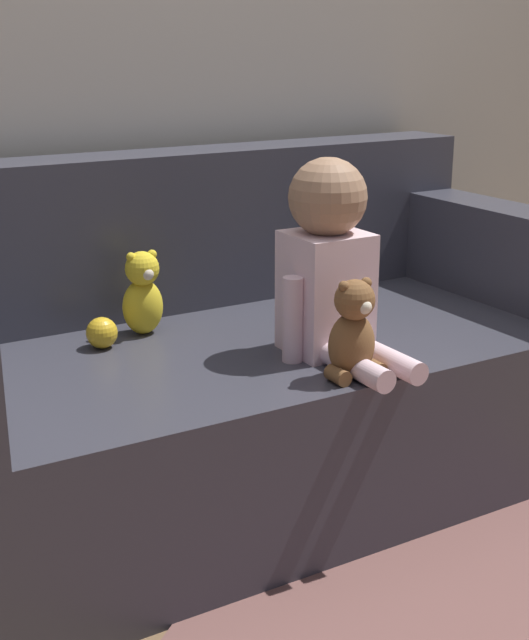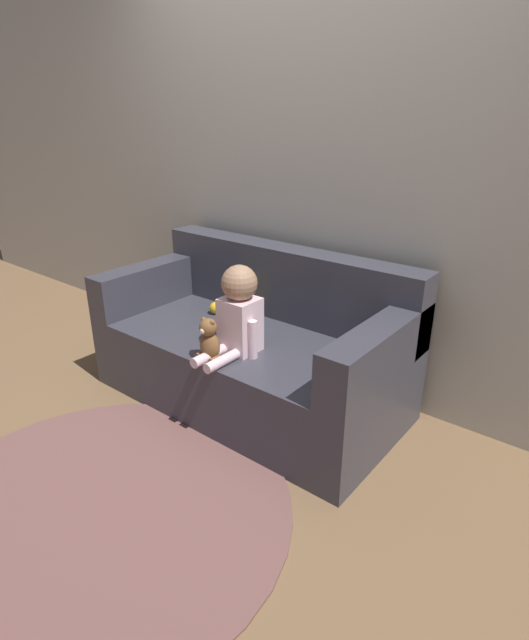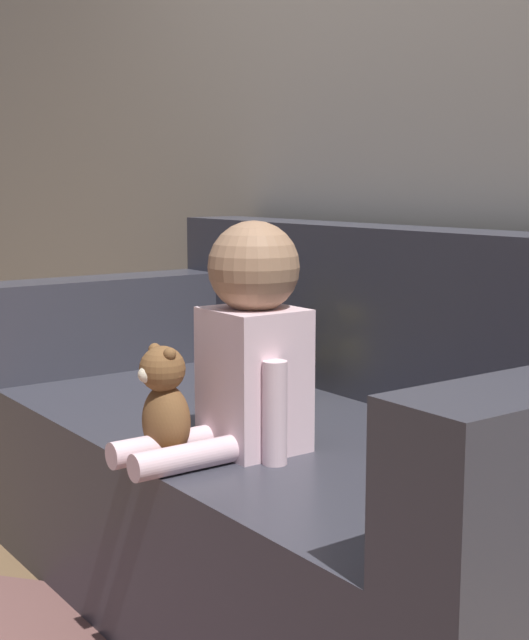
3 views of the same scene
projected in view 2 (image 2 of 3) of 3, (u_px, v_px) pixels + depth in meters
name	position (u px, v px, depth m)	size (l,w,h in m)	color
ground_plane	(249.00, 399.00, 2.89)	(12.00, 12.00, 0.00)	brown
wall_back	(306.00, 158.00, 2.75)	(8.00, 0.05, 2.60)	#ADA89E
couch	(254.00, 348.00, 2.81)	(1.71, 0.85, 0.83)	#383842
person_baby	(238.00, 313.00, 2.45)	(0.25, 0.38, 0.45)	silver
teddy_bear_brown	(209.00, 341.00, 2.40)	(0.13, 0.10, 0.22)	brown
plush_toy_side	(236.00, 300.00, 2.92)	(0.10, 0.10, 0.21)	yellow
toy_ball	(216.00, 308.00, 2.98)	(0.07, 0.07, 0.07)	gold
floor_rug	(97.00, 511.00, 2.07)	(1.63, 1.63, 0.01)	brown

